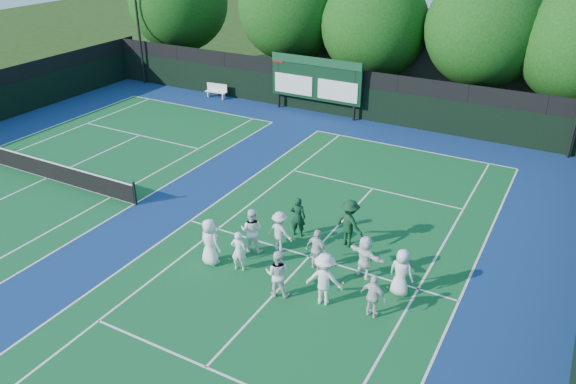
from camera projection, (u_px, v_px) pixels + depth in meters
The scene contains 31 objects.
ground at pixel (297, 270), 19.90m from camera, with size 120.00×120.00×0.00m, color #1B350E.
court_apron at pixel (180, 218), 23.27m from camera, with size 34.00×32.00×0.01m, color navy.
near_court at pixel (309, 256), 20.68m from camera, with size 11.05×23.85×0.01m.
left_court at pixel (47, 178), 26.71m from camera, with size 11.05×23.85×0.01m.
back_fence at pixel (333, 93), 34.38m from camera, with size 34.00×0.08×3.00m.
scoreboard at pixel (316, 79), 34.11m from camera, with size 6.00×0.21×3.55m.
clubhouse at pixel (435, 62), 38.62m from camera, with size 18.00×6.00×4.00m, color #5B5B60.
tennis_net at pixel (45, 169), 26.49m from camera, with size 11.30×0.10×1.10m.
bench at pixel (217, 90), 37.85m from camera, with size 1.54×0.56×0.96m.
tree_a at pixel (181, 4), 41.58m from camera, with size 7.30×7.30×8.97m.
tree_b at pixel (293, 10), 37.38m from camera, with size 7.00×7.00×9.11m.
tree_c at pixel (377, 28), 35.08m from camera, with size 6.68×6.68×8.30m.
tree_d at pixel (488, 32), 32.04m from camera, with size 6.78×6.78×8.76m.
tennis_ball_0 at pixel (229, 259), 20.47m from camera, with size 0.07×0.07×0.07m, color #D0E31A.
tennis_ball_1 at pixel (334, 266), 20.10m from camera, with size 0.07×0.07×0.07m, color #D0E31A.
tennis_ball_2 at pixel (387, 288), 18.94m from camera, with size 0.07×0.07×0.07m, color #D0E31A.
tennis_ball_3 at pixel (215, 239), 21.74m from camera, with size 0.07×0.07×0.07m, color #D0E31A.
tennis_ball_4 at pixel (307, 249), 21.11m from camera, with size 0.07×0.07×0.07m, color #D0E31A.
tennis_ball_5 at pixel (343, 283), 19.18m from camera, with size 0.07×0.07×0.07m, color #D0E31A.
player_front_0 at pixel (210, 242), 19.92m from camera, with size 0.87×0.57×1.78m, color white.
player_front_1 at pixel (239, 251), 19.61m from camera, with size 0.56×0.37×1.55m, color white.
player_front_2 at pixel (277, 273), 18.28m from camera, with size 0.82×0.64×1.69m, color white.
player_front_3 at pixel (324, 279), 17.87m from camera, with size 1.19×0.69×1.85m, color white.
player_front_4 at pixel (373, 296), 17.34m from camera, with size 0.89×0.37×1.51m, color silver.
player_back_0 at pixel (252, 230), 20.68m from camera, with size 0.85×0.66×1.75m, color white.
player_back_1 at pixel (280, 232), 20.73m from camera, with size 1.04×0.60×1.61m, color silver.
player_back_2 at pixel (317, 250), 19.66m from camera, with size 0.92×0.38×1.57m, color silver.
player_back_3 at pixel (365, 257), 19.23m from camera, with size 1.49×0.47×1.60m, color white.
player_back_4 at pixel (401, 272), 18.33m from camera, with size 0.83×0.54×1.69m, color white.
coach_left at pixel (298, 217), 21.67m from camera, with size 0.61×0.40×1.66m, color #0D331D.
coach_right at pixel (350, 223), 20.97m from camera, with size 1.23×0.71×1.90m, color #0E341B.
Camera 1 is at (7.69, -14.60, 11.48)m, focal length 35.00 mm.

